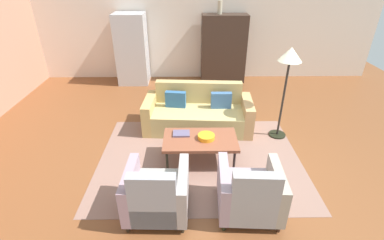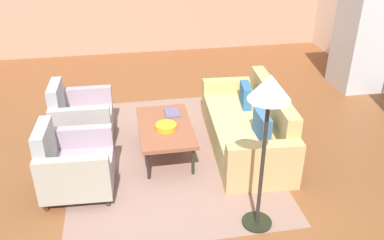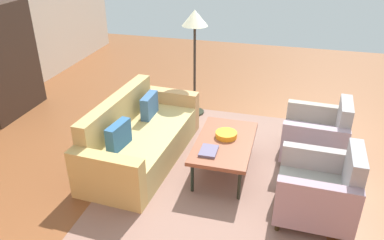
{
  "view_description": "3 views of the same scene",
  "coord_description": "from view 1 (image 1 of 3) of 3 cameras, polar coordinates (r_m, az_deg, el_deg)",
  "views": [
    {
      "loc": [
        -0.51,
        -3.85,
        2.91
      ],
      "look_at": [
        -0.45,
        0.19,
        0.68
      ],
      "focal_mm": 26.32,
      "sensor_mm": 36.0,
      "label": 1
    },
    {
      "loc": [
        4.39,
        -0.48,
        3.08
      ],
      "look_at": [
        -0.09,
        0.31,
        0.62
      ],
      "focal_mm": 38.27,
      "sensor_mm": 36.0,
      "label": 2
    },
    {
      "loc": [
        -4.39,
        -0.68,
        2.86
      ],
      "look_at": [
        -0.46,
        0.38,
        0.75
      ],
      "focal_mm": 35.46,
      "sensor_mm": 36.0,
      "label": 3
    }
  ],
  "objects": [
    {
      "name": "ground_plane",
      "position": [
        4.85,
        5.45,
        -8.11
      ],
      "size": [
        11.24,
        11.24,
        0.0
      ],
      "primitive_type": "plane",
      "color": "brown"
    },
    {
      "name": "wall_back",
      "position": [
        8.16,
        2.99,
        18.2
      ],
      "size": [
        9.37,
        0.12,
        2.8
      ],
      "primitive_type": "cube",
      "color": "beige",
      "rests_on": "ground"
    },
    {
      "name": "area_rug",
      "position": [
        4.86,
        1.58,
        -7.82
      ],
      "size": [
        3.4,
        2.6,
        0.01
      ],
      "primitive_type": "cube",
      "color": "#876558",
      "rests_on": "ground"
    },
    {
      "name": "couch",
      "position": [
        5.68,
        1.25,
        1.38
      ],
      "size": [
        2.15,
        1.03,
        0.86
      ],
      "rotation": [
        0.0,
        0.0,
        3.08
      ],
      "color": "tan",
      "rests_on": "ground"
    },
    {
      "name": "coffee_table",
      "position": [
        4.59,
        1.67,
        -4.18
      ],
      "size": [
        1.2,
        0.7,
        0.44
      ],
      "color": "black",
      "rests_on": "ground"
    },
    {
      "name": "armchair_left",
      "position": [
        3.73,
        -7.22,
        -14.84
      ],
      "size": [
        0.82,
        0.82,
        0.88
      ],
      "rotation": [
        0.0,
        0.0,
        -0.03
      ],
      "color": "black",
      "rests_on": "ground"
    },
    {
      "name": "armchair_right",
      "position": [
        3.79,
        11.7,
        -14.5
      ],
      "size": [
        0.84,
        0.84,
        0.88
      ],
      "rotation": [
        0.0,
        0.0,
        -0.05
      ],
      "color": "#3C1A12",
      "rests_on": "ground"
    },
    {
      "name": "fruit_bowl",
      "position": [
        4.56,
        2.91,
        -3.4
      ],
      "size": [
        0.28,
        0.28,
        0.07
      ],
      "primitive_type": "cylinder",
      "color": "orange",
      "rests_on": "coffee_table"
    },
    {
      "name": "book_stack",
      "position": [
        4.68,
        -2.18,
        -2.76
      ],
      "size": [
        0.28,
        0.2,
        0.03
      ],
      "color": "#58516D",
      "rests_on": "coffee_table"
    },
    {
      "name": "cabinet",
      "position": [
        7.97,
        6.38,
        14.12
      ],
      "size": [
        1.2,
        0.51,
        1.8
      ],
      "color": "#37271F",
      "rests_on": "ground"
    },
    {
      "name": "vase_tall",
      "position": [
        7.75,
        5.66,
        21.77
      ],
      "size": [
        0.12,
        0.12,
        0.33
      ],
      "primitive_type": "cylinder",
      "color": "#B6AB8F",
      "rests_on": "cabinet"
    },
    {
      "name": "refrigerator",
      "position": [
        7.95,
        -12.06,
        13.83
      ],
      "size": [
        0.8,
        0.73,
        1.85
      ],
      "color": "#B7BABF",
      "rests_on": "ground"
    },
    {
      "name": "floor_lamp",
      "position": [
        5.16,
        19.1,
        10.82
      ],
      "size": [
        0.4,
        0.4,
        1.72
      ],
      "color": "black",
      "rests_on": "ground"
    }
  ]
}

